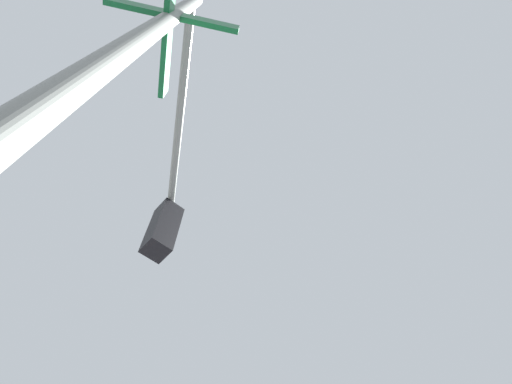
{
  "coord_description": "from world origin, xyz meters",
  "views": [
    {
      "loc": [
        -6.79,
        -7.68,
        1.31
      ],
      "look_at": [
        -5.98,
        -6.79,
        3.21
      ],
      "focal_mm": 25.93,
      "sensor_mm": 36.0,
      "label": 1
    }
  ],
  "objects": [
    {
      "name": "traffic_signal_near",
      "position": [
        -6.43,
        -6.02,
        4.01
      ],
      "size": [
        1.85,
        2.81,
        5.68
      ],
      "color": "slate",
      "rests_on": "ground_plane"
    }
  ]
}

